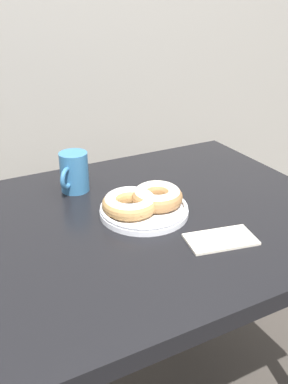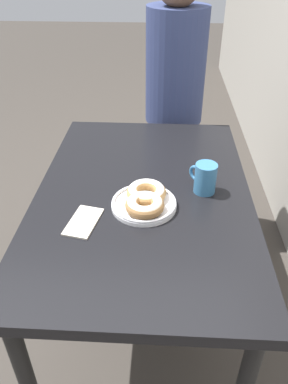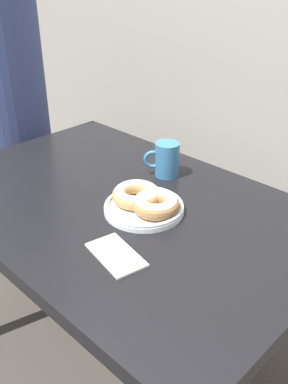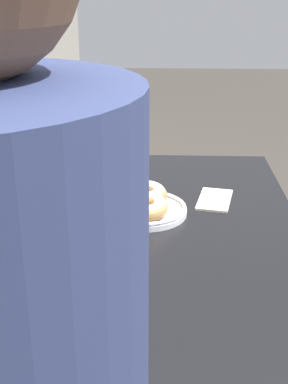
# 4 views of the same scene
# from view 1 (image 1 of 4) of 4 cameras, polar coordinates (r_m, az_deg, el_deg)

# --- Properties ---
(dining_table) EXTENTS (1.16, 0.76, 0.72)m
(dining_table) POSITION_cam_1_polar(r_m,az_deg,el_deg) (1.06, -4.28, -7.91)
(dining_table) COLOR black
(dining_table) RESTS_ON ground_plane
(donut_plate) EXTENTS (0.24, 0.22, 0.06)m
(donut_plate) POSITION_cam_1_polar(r_m,az_deg,el_deg) (1.05, -0.05, -1.42)
(donut_plate) COLOR white
(donut_plate) RESTS_ON dining_table
(coffee_mug) EXTENTS (0.10, 0.09, 0.11)m
(coffee_mug) POSITION_cam_1_polar(r_m,az_deg,el_deg) (1.17, -9.34, 2.67)
(coffee_mug) COLOR teal
(coffee_mug) RESTS_ON dining_table
(napkin) EXTENTS (0.17, 0.11, 0.01)m
(napkin) POSITION_cam_1_polar(r_m,az_deg,el_deg) (0.97, 10.19, -6.23)
(napkin) COLOR beige
(napkin) RESTS_ON dining_table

